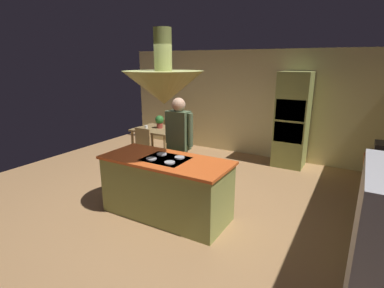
{
  "coord_description": "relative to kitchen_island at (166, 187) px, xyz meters",
  "views": [
    {
      "loc": [
        2.38,
        -3.55,
        2.28
      ],
      "look_at": [
        0.1,
        0.4,
        1.0
      ],
      "focal_mm": 27.64,
      "sensor_mm": 36.0,
      "label": 1
    }
  ],
  "objects": [
    {
      "name": "ground",
      "position": [
        0.0,
        0.2,
        -0.46
      ],
      "size": [
        8.16,
        8.16,
        0.0
      ],
      "primitive_type": "plane",
      "color": "#AD7F51"
    },
    {
      "name": "wall_back",
      "position": [
        0.0,
        3.65,
        0.82
      ],
      "size": [
        6.8,
        0.1,
        2.55
      ],
      "primitive_type": "cube",
      "color": "beige",
      "rests_on": "ground"
    },
    {
      "name": "kitchen_island",
      "position": [
        0.0,
        0.0,
        0.0
      ],
      "size": [
        1.94,
        0.86,
        0.93
      ],
      "color": "#8C934C",
      "rests_on": "ground"
    },
    {
      "name": "oven_tower",
      "position": [
        1.1,
        3.24,
        0.58
      ],
      "size": [
        0.66,
        0.62,
        2.07
      ],
      "color": "#8C934C",
      "rests_on": "ground"
    },
    {
      "name": "dining_table",
      "position": [
        -1.7,
        2.1,
        0.2
      ],
      "size": [
        1.04,
        0.87,
        0.76
      ],
      "color": "olive",
      "rests_on": "ground"
    },
    {
      "name": "person_at_island",
      "position": [
        -0.21,
        0.7,
        0.53
      ],
      "size": [
        0.53,
        0.23,
        1.71
      ],
      "color": "tan",
      "rests_on": "ground"
    },
    {
      "name": "range_hood",
      "position": [
        0.0,
        0.0,
        1.5
      ],
      "size": [
        1.1,
        1.1,
        1.0
      ],
      "color": "#8C934C"
    },
    {
      "name": "pendant_light_over_table",
      "position": [
        -1.7,
        2.1,
        1.4
      ],
      "size": [
        0.32,
        0.32,
        0.82
      ],
      "color": "#E0B266"
    },
    {
      "name": "chair_facing_island",
      "position": [
        -1.7,
        1.45,
        0.05
      ],
      "size": [
        0.4,
        0.4,
        0.87
      ],
      "color": "olive",
      "rests_on": "ground"
    },
    {
      "name": "chair_by_back_wall",
      "position": [
        -1.7,
        2.75,
        0.05
      ],
      "size": [
        0.4,
        0.4,
        0.87
      ],
      "rotation": [
        0.0,
        0.0,
        3.14
      ],
      "color": "olive",
      "rests_on": "ground"
    },
    {
      "name": "potted_plant_on_table",
      "position": [
        -1.69,
        2.16,
        0.47
      ],
      "size": [
        0.2,
        0.2,
        0.3
      ],
      "color": "#99382D",
      "rests_on": "dining_table"
    },
    {
      "name": "cup_on_table",
      "position": [
        -1.86,
        1.88,
        0.35
      ],
      "size": [
        0.07,
        0.07,
        0.09
      ],
      "primitive_type": "cylinder",
      "color": "white",
      "rests_on": "dining_table"
    }
  ]
}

